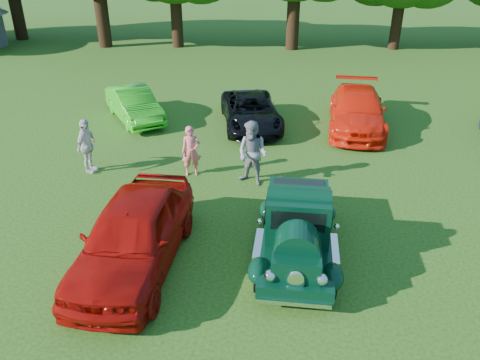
# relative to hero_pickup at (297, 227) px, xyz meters

# --- Properties ---
(ground) EXTENTS (120.00, 120.00, 0.00)m
(ground) POSITION_rel_hero_pickup_xyz_m (-0.69, -0.68, -0.72)
(ground) COLOR #1A4610
(ground) RESTS_ON ground
(hero_pickup) EXTENTS (1.97, 4.24, 1.66)m
(hero_pickup) POSITION_rel_hero_pickup_xyz_m (0.00, 0.00, 0.00)
(hero_pickup) COLOR black
(hero_pickup) RESTS_ON ground
(red_convertible) EXTENTS (1.95, 4.79, 1.63)m
(red_convertible) POSITION_rel_hero_pickup_xyz_m (-3.59, -0.89, 0.10)
(red_convertible) COLOR #980A06
(red_convertible) RESTS_ON ground
(back_car_lime) EXTENTS (3.46, 4.06, 1.32)m
(back_car_lime) POSITION_rel_hero_pickup_xyz_m (-6.77, 8.49, -0.06)
(back_car_lime) COLOR #23A716
(back_car_lime) RESTS_ON ground
(back_car_black) EXTENTS (3.09, 4.90, 1.26)m
(back_car_black) POSITION_rel_hero_pickup_xyz_m (-1.95, 8.33, -0.09)
(back_car_black) COLOR black
(back_car_black) RESTS_ON ground
(back_car_orange) EXTENTS (2.38, 5.22, 1.48)m
(back_car_orange) POSITION_rel_hero_pickup_xyz_m (2.16, 8.68, 0.02)
(back_car_orange) COLOR red
(back_car_orange) RESTS_ON ground
(spectator_pink) EXTENTS (0.66, 0.52, 1.60)m
(spectator_pink) POSITION_rel_hero_pickup_xyz_m (-3.34, 3.80, 0.08)
(spectator_pink) COLOR #EF6268
(spectator_pink) RESTS_ON ground
(spectator_grey) EXTENTS (1.19, 1.08, 1.97)m
(spectator_grey) POSITION_rel_hero_pickup_xyz_m (-1.39, 3.44, 0.27)
(spectator_grey) COLOR gray
(spectator_grey) RESTS_ON ground
(spectator_white) EXTENTS (0.50, 1.06, 1.75)m
(spectator_white) POSITION_rel_hero_pickup_xyz_m (-6.62, 3.60, 0.16)
(spectator_white) COLOR beige
(spectator_white) RESTS_ON ground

